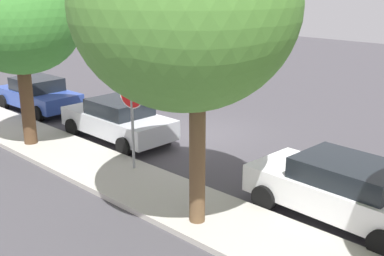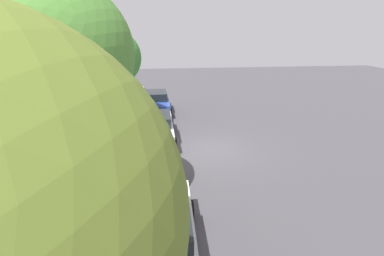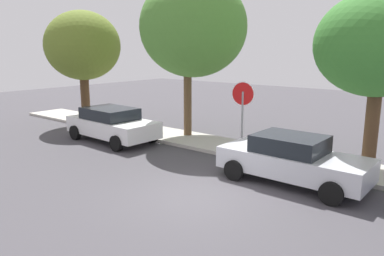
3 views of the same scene
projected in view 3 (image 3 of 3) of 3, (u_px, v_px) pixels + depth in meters
name	position (u px, v px, depth m)	size (l,w,h in m)	color
ground_plane	(201.00, 195.00, 10.36)	(60.00, 60.00, 0.00)	#423F44
sidewalk_curb	(277.00, 156.00, 13.86)	(32.00, 2.20, 0.14)	#B2ADA3
stop_sign	(243.00, 105.00, 13.74)	(0.88, 0.14, 2.81)	gray
parked_car_silver	(292.00, 159.00, 11.17)	(4.40, 2.04, 1.46)	silver
parked_car_white	(112.00, 124.00, 16.32)	(4.43, 2.24, 1.46)	white
street_tree_near_corner	(83.00, 46.00, 19.29)	(3.86, 3.86, 5.91)	#513823
street_tree_mid_block	(193.00, 27.00, 16.09)	(4.64, 4.64, 7.05)	brown
street_tree_far	(377.00, 45.00, 11.46)	(3.79, 3.79, 5.74)	#513823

